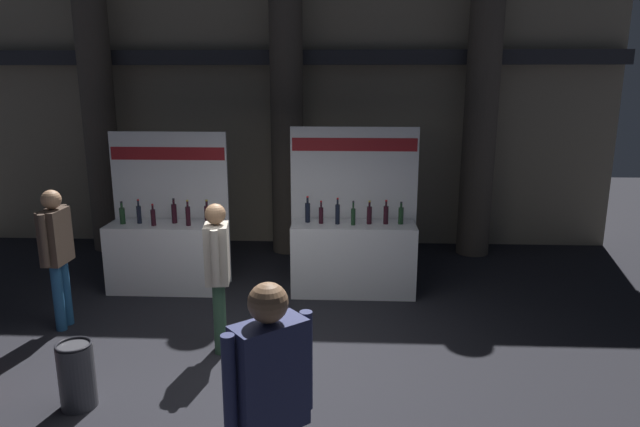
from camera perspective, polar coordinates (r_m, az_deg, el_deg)
ground_plane at (r=6.02m, az=-7.39°, el=-15.78°), size 24.00×24.00×0.00m
hall_colonnade at (r=9.96m, az=-3.10°, el=13.33°), size 11.23×1.04×5.93m
exhibitor_booth_0 at (r=8.27m, az=-15.14°, el=-3.53°), size 1.66×0.66×2.20m
exhibitor_booth_1 at (r=7.86m, az=3.38°, el=-3.80°), size 1.77×0.66×2.28m
trash_bin at (r=5.76m, az=-23.35°, el=-14.74°), size 0.32×0.32×0.63m
visitor_1 at (r=7.29m, az=-25.07°, el=-3.11°), size 0.22×0.57×1.69m
visitor_2 at (r=3.56m, az=-5.06°, el=-17.80°), size 0.49×0.45×1.80m
visitor_3 at (r=6.15m, az=-10.31°, el=-5.19°), size 0.29×0.51×1.66m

